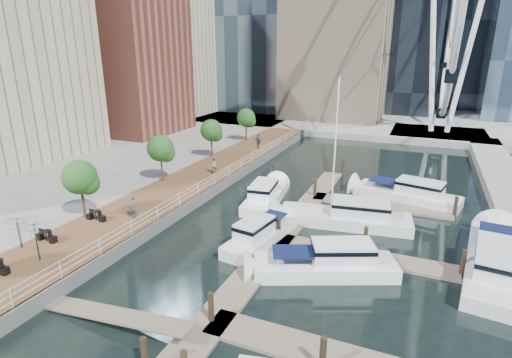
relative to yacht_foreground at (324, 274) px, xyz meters
name	(u,v)px	position (x,y,z in m)	size (l,w,h in m)	color
ground	(183,289)	(-7.16, -4.92, 0.00)	(520.00, 520.00, 0.00)	black
boardwalk	(189,186)	(-16.16, 10.08, 0.50)	(6.00, 60.00, 1.00)	brown
seawall	(216,190)	(-13.16, 10.08, 0.50)	(0.25, 60.00, 1.00)	#595954
land_inland	(4,158)	(-43.16, 10.08, 0.50)	(48.00, 90.00, 1.00)	gray
land_far	(383,98)	(-7.16, 97.08, 0.50)	(200.00, 114.00, 1.00)	gray
pier	(438,135)	(6.84, 47.08, 0.50)	(14.00, 12.00, 1.00)	gray
railing	(215,179)	(-13.26, 10.08, 1.52)	(0.10, 60.00, 1.05)	white
floating_docks	(352,236)	(0.81, 5.06, 0.49)	(16.00, 34.00, 2.60)	#6D6051
midrise_condos	(78,50)	(-40.73, 21.90, 13.42)	(19.00, 67.00, 28.00)	#BCAD8E
street_trees	(160,148)	(-18.56, 9.08, 4.29)	(2.60, 42.60, 4.60)	#3F2B1C
cafe_tables	(24,250)	(-17.56, -6.92, 1.37)	(2.50, 13.70, 0.74)	black
yacht_foreground	(324,274)	(0.00, 0.00, 0.00)	(2.58, 9.64, 2.15)	white
pedestrian_near	(133,207)	(-14.99, 0.43, 1.95)	(0.69, 0.45, 1.90)	#44495B
pedestrian_mid	(213,165)	(-15.16, 13.22, 1.94)	(0.92, 0.71, 1.89)	gray
pedestrian_far	(258,141)	(-15.13, 25.39, 1.97)	(1.13, 0.47, 1.94)	#373D45
moored_yachts	(353,232)	(0.54, 6.78, 0.00)	(22.03, 31.59, 11.50)	silver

